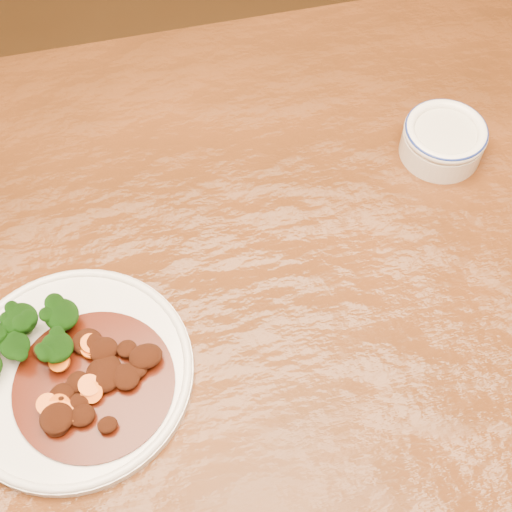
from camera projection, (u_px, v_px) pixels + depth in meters
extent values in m
plane|color=#4B2B12|center=(265.00, 458.00, 1.48)|extent=(4.00, 4.00, 0.00)
cube|color=#56290F|center=(271.00, 283.00, 0.86)|extent=(1.54, 0.97, 0.04)
cylinder|color=silver|center=(74.00, 374.00, 0.77)|extent=(0.26, 0.26, 0.01)
torus|color=silver|center=(73.00, 372.00, 0.77)|extent=(0.26, 0.26, 0.01)
cylinder|color=#61904A|center=(66.00, 323.00, 0.79)|extent=(0.01, 0.01, 0.02)
ellipsoid|color=black|center=(62.00, 315.00, 0.77)|extent=(0.04, 0.04, 0.03)
cylinder|color=#61904A|center=(20.00, 353.00, 0.77)|extent=(0.01, 0.01, 0.02)
ellipsoid|color=black|center=(15.00, 346.00, 0.75)|extent=(0.03, 0.03, 0.03)
cylinder|color=#61904A|center=(26.00, 327.00, 0.79)|extent=(0.01, 0.01, 0.02)
ellipsoid|color=black|center=(21.00, 319.00, 0.77)|extent=(0.04, 0.04, 0.03)
cylinder|color=#61904A|center=(61.00, 355.00, 0.77)|extent=(0.01, 0.01, 0.02)
ellipsoid|color=black|center=(57.00, 347.00, 0.75)|extent=(0.03, 0.03, 0.03)
cylinder|color=#431107|center=(94.00, 384.00, 0.76)|extent=(0.17, 0.17, 0.00)
ellipsoid|color=black|center=(57.00, 426.00, 0.72)|extent=(0.03, 0.02, 0.01)
ellipsoid|color=black|center=(62.00, 393.00, 0.74)|extent=(0.03, 0.02, 0.01)
ellipsoid|color=black|center=(82.00, 415.00, 0.73)|extent=(0.03, 0.02, 0.01)
ellipsoid|color=black|center=(103.00, 375.00, 0.75)|extent=(0.04, 0.04, 0.02)
ellipsoid|color=black|center=(107.00, 425.00, 0.72)|extent=(0.02, 0.02, 0.01)
ellipsoid|color=black|center=(126.00, 377.00, 0.75)|extent=(0.03, 0.03, 0.01)
ellipsoid|color=black|center=(103.00, 349.00, 0.77)|extent=(0.03, 0.03, 0.02)
ellipsoid|color=black|center=(78.00, 382.00, 0.75)|extent=(0.02, 0.02, 0.01)
ellipsoid|color=black|center=(87.00, 342.00, 0.77)|extent=(0.03, 0.03, 0.02)
ellipsoid|color=black|center=(127.00, 349.00, 0.77)|extent=(0.02, 0.02, 0.01)
ellipsoid|color=black|center=(57.00, 418.00, 0.72)|extent=(0.04, 0.03, 0.02)
ellipsoid|color=black|center=(92.00, 344.00, 0.77)|extent=(0.02, 0.02, 0.01)
ellipsoid|color=black|center=(137.00, 370.00, 0.75)|extent=(0.02, 0.02, 0.01)
ellipsoid|color=black|center=(108.00, 368.00, 0.76)|extent=(0.03, 0.03, 0.01)
ellipsoid|color=black|center=(47.00, 348.00, 0.77)|extent=(0.03, 0.03, 0.02)
ellipsoid|color=black|center=(77.00, 404.00, 0.74)|extent=(0.03, 0.02, 0.01)
ellipsoid|color=black|center=(146.00, 356.00, 0.76)|extent=(0.04, 0.03, 0.02)
cylinder|color=#DB520B|center=(93.00, 347.00, 0.77)|extent=(0.03, 0.02, 0.02)
cylinder|color=#DB520B|center=(91.00, 344.00, 0.77)|extent=(0.03, 0.03, 0.01)
cylinder|color=#DB520B|center=(47.00, 404.00, 0.73)|extent=(0.03, 0.03, 0.01)
cylinder|color=#DB520B|center=(67.00, 411.00, 0.73)|extent=(0.03, 0.03, 0.01)
cylinder|color=#DB520B|center=(59.00, 361.00, 0.75)|extent=(0.03, 0.03, 0.01)
cylinder|color=#DB520B|center=(92.00, 392.00, 0.74)|extent=(0.03, 0.03, 0.01)
cylinder|color=#DB520B|center=(60.00, 405.00, 0.73)|extent=(0.03, 0.03, 0.02)
cylinder|color=#DB520B|center=(89.00, 385.00, 0.74)|extent=(0.03, 0.03, 0.01)
cylinder|color=#DB520B|center=(91.00, 349.00, 0.77)|extent=(0.03, 0.03, 0.01)
cylinder|color=#DB520B|center=(71.00, 412.00, 0.73)|extent=(0.03, 0.03, 0.01)
cylinder|color=white|center=(442.00, 144.00, 0.93)|extent=(0.11, 0.11, 0.03)
cylinder|color=beige|center=(445.00, 133.00, 0.91)|extent=(0.08, 0.08, 0.01)
torus|color=white|center=(446.00, 131.00, 0.91)|extent=(0.11, 0.11, 0.01)
torus|color=navy|center=(447.00, 130.00, 0.91)|extent=(0.11, 0.11, 0.00)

